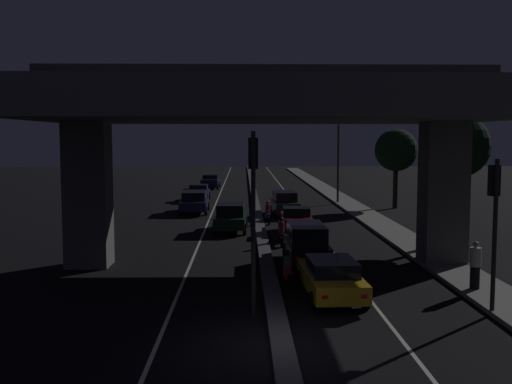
% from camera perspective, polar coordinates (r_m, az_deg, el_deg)
% --- Properties ---
extents(ground_plane, '(200.00, 200.00, 0.00)m').
position_cam_1_polar(ground_plane, '(16.39, 2.43, -14.45)').
color(ground_plane, black).
extents(lane_line_left_inner, '(0.12, 126.00, 0.00)m').
position_cam_1_polar(lane_line_left_inner, '(50.75, -3.82, -1.06)').
color(lane_line_left_inner, beige).
rests_on(lane_line_left_inner, ground_plane).
extents(lane_line_right_inner, '(0.12, 126.00, 0.00)m').
position_cam_1_polar(lane_line_right_inner, '(50.88, 3.67, -1.04)').
color(lane_line_right_inner, beige).
rests_on(lane_line_right_inner, ground_plane).
extents(median_divider, '(0.60, 126.00, 0.20)m').
position_cam_1_polar(median_divider, '(50.70, -0.07, -0.94)').
color(median_divider, '#4C4C51').
rests_on(median_divider, ground_plane).
extents(sidewalk_right, '(2.05, 126.00, 0.15)m').
position_cam_1_polar(sidewalk_right, '(44.59, 10.01, -1.89)').
color(sidewalk_right, gray).
rests_on(sidewalk_right, ground_plane).
extents(elevated_overpass, '(19.74, 11.19, 8.58)m').
position_cam_1_polar(elevated_overpass, '(25.61, 1.04, 7.63)').
color(elevated_overpass, '#5B5956').
rests_on(elevated_overpass, ground_plane).
extents(traffic_light_left_of_median, '(0.30, 0.49, 5.71)m').
position_cam_1_polar(traffic_light_left_of_median, '(18.23, -0.27, 0.04)').
color(traffic_light_left_of_median, black).
rests_on(traffic_light_left_of_median, ground_plane).
extents(traffic_light_right_of_median, '(0.30, 0.49, 4.87)m').
position_cam_1_polar(traffic_light_right_of_median, '(19.86, 21.74, -1.50)').
color(traffic_light_right_of_median, black).
rests_on(traffic_light_right_of_median, ground_plane).
extents(street_lamp, '(2.14, 0.32, 7.44)m').
position_cam_1_polar(street_lamp, '(50.24, 7.50, 3.90)').
color(street_lamp, '#2D2D30').
rests_on(street_lamp, ground_plane).
extents(car_taxi_yellow_lead, '(2.05, 4.67, 1.38)m').
position_cam_1_polar(car_taxi_yellow_lead, '(20.99, 7.15, -8.04)').
color(car_taxi_yellow_lead, gold).
rests_on(car_taxi_yellow_lead, ground_plane).
extents(car_black_second, '(1.91, 4.22, 1.74)m').
position_cam_1_polar(car_black_second, '(26.39, 4.83, -4.83)').
color(car_black_second, black).
rests_on(car_black_second, ground_plane).
extents(car_dark_red_third, '(2.01, 4.12, 1.54)m').
position_cam_1_polar(car_dark_red_third, '(34.57, 3.85, -2.69)').
color(car_dark_red_third, '#591414').
rests_on(car_dark_red_third, ground_plane).
extents(car_dark_green_fourth, '(2.02, 4.61, 1.72)m').
position_cam_1_polar(car_dark_green_fourth, '(42.53, 2.74, -1.06)').
color(car_dark_green_fourth, black).
rests_on(car_dark_green_fourth, ground_plane).
extents(car_dark_green_lead_oncoming, '(2.03, 4.18, 1.64)m').
position_cam_1_polar(car_dark_green_lead_oncoming, '(35.36, -2.42, -2.37)').
color(car_dark_green_lead_oncoming, black).
rests_on(car_dark_green_lead_oncoming, ground_plane).
extents(car_dark_blue_second_oncoming, '(2.07, 4.80, 1.59)m').
position_cam_1_polar(car_dark_blue_second_oncoming, '(44.28, -5.87, -0.89)').
color(car_dark_blue_second_oncoming, '#141938').
rests_on(car_dark_blue_second_oncoming, ground_plane).
extents(car_dark_blue_third_oncoming, '(1.90, 4.28, 1.42)m').
position_cam_1_polar(car_dark_blue_third_oncoming, '(52.70, -5.48, -0.04)').
color(car_dark_blue_third_oncoming, '#141938').
rests_on(car_dark_blue_third_oncoming, ground_plane).
extents(car_dark_blue_fourth_oncoming, '(2.04, 4.58, 1.49)m').
position_cam_1_polar(car_dark_blue_fourth_oncoming, '(65.71, -4.35, 1.05)').
color(car_dark_blue_fourth_oncoming, '#141938').
rests_on(car_dark_blue_fourth_oncoming, ground_plane).
extents(motorcycle_red_filtering_near, '(0.33, 1.99, 1.40)m').
position_cam_1_polar(motorcycle_red_filtering_near, '(22.35, 3.02, -7.51)').
color(motorcycle_red_filtering_near, black).
rests_on(motorcycle_red_filtering_near, ground_plane).
extents(motorcycle_black_filtering_mid, '(0.33, 1.79, 1.46)m').
position_cam_1_polar(motorcycle_black_filtering_mid, '(30.78, 2.42, -3.95)').
color(motorcycle_black_filtering_mid, black).
rests_on(motorcycle_black_filtering_mid, ground_plane).
extents(motorcycle_blue_filtering_far, '(0.34, 1.82, 1.48)m').
position_cam_1_polar(motorcycle_blue_filtering_far, '(38.45, 1.13, -2.11)').
color(motorcycle_blue_filtering_far, black).
rests_on(motorcycle_blue_filtering_far, ground_plane).
extents(pedestrian_on_sidewalk, '(0.40, 0.40, 1.70)m').
position_cam_1_polar(pedestrian_on_sidewalk, '(22.73, 20.15, -6.58)').
color(pedestrian_on_sidewalk, black).
rests_on(pedestrian_on_sidewalk, sidewalk_right).
extents(roadside_tree_kerbside_near, '(3.24, 3.24, 6.71)m').
position_cam_1_polar(roadside_tree_kerbside_near, '(32.29, 18.69, 4.08)').
color(roadside_tree_kerbside_near, '#2D2116').
rests_on(roadside_tree_kerbside_near, ground_plane).
extents(roadside_tree_kerbside_mid, '(3.30, 3.30, 6.20)m').
position_cam_1_polar(roadside_tree_kerbside_mid, '(47.85, 13.20, 3.86)').
color(roadside_tree_kerbside_mid, '#2D2116').
rests_on(roadside_tree_kerbside_mid, ground_plane).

